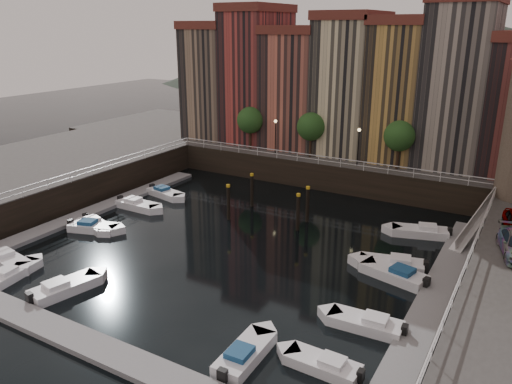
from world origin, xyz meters
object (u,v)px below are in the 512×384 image
Objects in this scene: mooring_pilings at (271,203)px; boat_left_0 at (7,260)px; gangway at (476,220)px; boat_left_1 at (93,227)px; boat_left_2 at (95,225)px.

mooring_pilings is 22.60m from boat_left_0.
mooring_pilings is (-17.40, -4.33, -0.27)m from gangway.
gangway is at bearing 13.97° from mooring_pilings.
boat_left_1 is at bearing 93.93° from boat_left_0.
boat_left_1 is 1.07× the size of boat_left_2.
boat_left_0 is at bearing -143.08° from gangway.
gangway is 38.00m from boat_left_0.
gangway reaches higher than boat_left_0.
mooring_pilings is 1.59× the size of boat_left_2.
boat_left_2 is (-12.68, -9.97, -1.31)m from mooring_pilings.
boat_left_1 is at bearing -40.27° from boat_left_2.
boat_left_2 is (-0.34, 0.55, -0.02)m from boat_left_1.
boat_left_2 is at bearing 103.61° from boat_left_1.
boat_left_0 is 8.51m from boat_left_2.
boat_left_0 is (-12.95, -18.48, -1.29)m from mooring_pilings.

